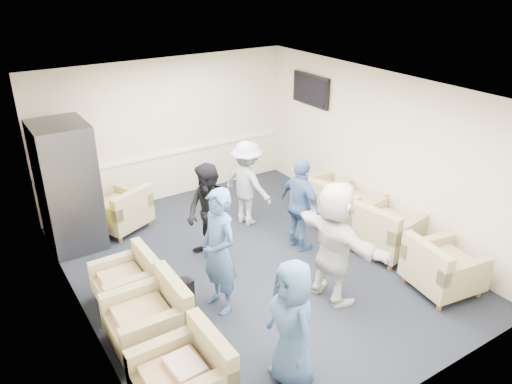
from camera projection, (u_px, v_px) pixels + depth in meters
floor at (253, 265)px, 7.68m from camera, size 6.00×6.00×0.00m
ceiling at (253, 91)px, 6.54m from camera, size 6.00×6.00×0.00m
back_wall at (168, 130)px, 9.39m from camera, size 5.00×0.02×2.70m
front_wall at (419, 292)px, 4.82m from camera, size 5.00×0.02×2.70m
left_wall at (74, 232)px, 5.88m from camera, size 0.02×6.00×2.70m
right_wall at (379, 152)px, 8.33m from camera, size 0.02×6.00×2.70m
chair_rail at (170, 153)px, 9.57m from camera, size 4.98×0.04×0.06m
tv at (311, 90)px, 9.38m from camera, size 0.10×1.00×0.58m
armchair_left_near at (187, 379)px, 5.13m from camera, size 0.88×0.88×0.70m
armchair_left_mid at (152, 319)px, 5.99m from camera, size 0.88×0.88×0.70m
armchair_left_far at (129, 281)px, 6.77m from camera, size 0.77×0.77×0.61m
armchair_right_near at (440, 269)px, 6.96m from camera, size 0.99×0.99×0.70m
armchair_right_midnear at (383, 232)px, 7.86m from camera, size 1.08×1.08×0.75m
armchair_right_midfar at (346, 210)px, 8.52m from camera, size 1.09×1.09×0.76m
armchair_right_far at (319, 197)px, 9.12m from camera, size 0.92×0.92×0.67m
armchair_corner at (122, 212)px, 8.57m from camera, size 1.11×1.11×0.67m
vending_machine at (68, 186)px, 7.85m from camera, size 0.84×0.98×2.06m
backpack at (183, 290)px, 6.73m from camera, size 0.28×0.23×0.43m
pillow at (185, 367)px, 5.05m from camera, size 0.33×0.43×0.12m
person_front_left at (292, 324)px, 5.31m from camera, size 0.56×0.79×1.51m
person_mid_left at (219, 252)px, 6.40m from camera, size 0.47×0.67×1.73m
person_back_left at (209, 215)px, 7.47m from camera, size 0.74×0.88×1.60m
person_back_right at (247, 183)px, 8.62m from camera, size 0.84×1.11×1.52m
person_mid_right at (301, 205)px, 7.83m from camera, size 0.42×0.92×1.53m
person_front_right at (335, 243)px, 6.59m from camera, size 0.62×1.64×1.74m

